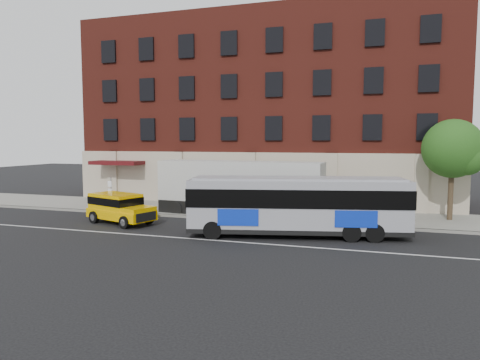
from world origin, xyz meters
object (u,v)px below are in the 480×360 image
(city_bus, at_px, (297,204))
(sign_pole, at_px, (111,192))
(yellow_suv, at_px, (119,206))
(street_tree, at_px, (453,151))
(shipping_container, at_px, (239,189))

(city_bus, bearing_deg, sign_pole, 165.77)
(sign_pole, height_order, city_bus, city_bus)
(yellow_suv, bearing_deg, sign_pole, 130.40)
(street_tree, bearing_deg, sign_pole, -171.39)
(yellow_suv, height_order, shipping_container, shipping_container)
(street_tree, bearing_deg, city_bus, -140.93)
(city_bus, xyz_separation_m, shipping_container, (-4.70, 4.79, 0.10))
(sign_pole, xyz_separation_m, yellow_suv, (2.62, -3.08, -0.42))
(sign_pole, relative_size, shipping_container, 0.22)
(street_tree, bearing_deg, yellow_suv, -161.71)
(yellow_suv, xyz_separation_m, shipping_container, (6.34, 4.41, 0.79))
(yellow_suv, relative_size, shipping_container, 0.43)
(street_tree, height_order, yellow_suv, street_tree)
(sign_pole, distance_m, city_bus, 14.10)
(sign_pole, distance_m, shipping_container, 9.07)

